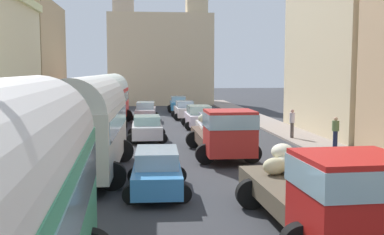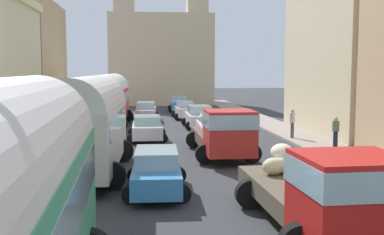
# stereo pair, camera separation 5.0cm
# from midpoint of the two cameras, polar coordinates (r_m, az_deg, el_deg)

# --- Properties ---
(ground_plane) EXTENTS (154.00, 154.00, 0.00)m
(ground_plane) POSITION_cam_midpoint_polar(r_m,az_deg,el_deg) (26.45, -0.83, -3.26)
(ground_plane) COLOR #343539
(sidewalk_left) EXTENTS (2.50, 70.00, 0.14)m
(sidewalk_left) POSITION_cam_midpoint_polar(r_m,az_deg,el_deg) (26.75, -16.51, -3.25)
(sidewalk_left) COLOR #B1A6A1
(sidewalk_left) RESTS_ON ground
(sidewalk_right) EXTENTS (2.50, 70.00, 0.14)m
(sidewalk_right) POSITION_cam_midpoint_polar(r_m,az_deg,el_deg) (28.05, 14.10, -2.77)
(sidewalk_right) COLOR gray
(sidewalk_right) RESTS_ON ground
(building_left_3) EXTENTS (5.20, 9.85, 9.00)m
(building_left_3) POSITION_cam_midpoint_polar(r_m,az_deg,el_deg) (35.96, -20.26, 6.01)
(building_left_3) COLOR tan
(building_left_3) RESTS_ON ground
(building_right_2) EXTENTS (5.02, 11.38, 9.61)m
(building_right_2) POSITION_cam_midpoint_polar(r_m,az_deg,el_deg) (32.11, 18.69, 6.65)
(building_right_2) COLOR beige
(building_right_2) RESTS_ON ground
(distant_church) EXTENTS (12.21, 7.78, 17.62)m
(distant_church) POSITION_cam_midpoint_polar(r_m,az_deg,el_deg) (57.38, -3.82, 7.67)
(distant_church) COLOR #CEB791
(distant_church) RESTS_ON ground
(parked_bus_1) EXTENTS (3.41, 8.23, 3.95)m
(parked_bus_1) POSITION_cam_midpoint_polar(r_m,az_deg,el_deg) (19.04, -12.35, -0.37)
(parked_bus_1) COLOR beige
(parked_bus_1) RESTS_ON ground
(parked_bus_2) EXTENTS (3.46, 9.72, 3.86)m
(parked_bus_2) POSITION_cam_midpoint_polar(r_m,az_deg,el_deg) (34.83, -10.10, 2.40)
(parked_bus_2) COLOR red
(parked_bus_2) RESTS_ON ground
(cargo_truck_0) EXTENTS (3.21, 6.91, 2.39)m
(cargo_truck_0) POSITION_cam_midpoint_polar(r_m,az_deg,el_deg) (12.02, 15.95, -8.52)
(cargo_truck_0) COLOR red
(cargo_truck_0) RESTS_ON ground
(cargo_truck_1) EXTENTS (3.00, 7.23, 2.42)m
(cargo_truck_1) POSITION_cam_midpoint_polar(r_m,az_deg,el_deg) (22.10, 3.93, -1.83)
(cargo_truck_1) COLOR red
(cargo_truck_1) RESTS_ON ground
(car_0) EXTENTS (2.36, 4.16, 1.67)m
(car_0) POSITION_cam_midpoint_polar(r_m,az_deg,el_deg) (26.92, 2.65, -1.32)
(car_0) COLOR silver
(car_0) RESTS_ON ground
(car_1) EXTENTS (2.38, 4.06, 1.61)m
(car_1) POSITION_cam_midpoint_polar(r_m,az_deg,el_deg) (33.66, 0.93, 0.09)
(car_1) COLOR silver
(car_1) RESTS_ON ground
(car_2) EXTENTS (2.17, 3.78, 1.54)m
(car_2) POSITION_cam_midpoint_polar(r_m,az_deg,el_deg) (39.61, -0.81, 0.92)
(car_2) COLOR silver
(car_2) RESTS_ON ground
(car_3) EXTENTS (2.23, 3.85, 1.55)m
(car_3) POSITION_cam_midpoint_polar(r_m,az_deg,el_deg) (46.30, -1.59, 1.65)
(car_3) COLOR #3D8EC7
(car_3) RESTS_ON ground
(car_5) EXTENTS (2.29, 4.32, 1.50)m
(car_5) POSITION_cam_midpoint_polar(r_m,az_deg,el_deg) (16.12, -4.26, -6.51)
(car_5) COLOR #3A84CC
(car_5) RESTS_ON ground
(car_6) EXTENTS (2.31, 3.97, 1.48)m
(car_6) POSITION_cam_midpoint_polar(r_m,az_deg,el_deg) (27.78, -5.44, -1.28)
(car_6) COLOR silver
(car_6) RESTS_ON ground
(car_7) EXTENTS (2.30, 4.32, 1.55)m
(car_7) POSITION_cam_midpoint_polar(r_m,az_deg,el_deg) (38.33, -5.59, 0.74)
(car_7) COLOR silver
(car_7) RESTS_ON ground
(pedestrian_1) EXTENTS (0.43, 0.43, 1.84)m
(pedestrian_1) POSITION_cam_midpoint_polar(r_m,az_deg,el_deg) (28.44, 12.19, -0.59)
(pedestrian_1) COLOR #564B48
(pedestrian_1) RESTS_ON ground
(pedestrian_3) EXTENTS (0.52, 0.52, 1.73)m
(pedestrian_3) POSITION_cam_midpoint_polar(r_m,az_deg,el_deg) (25.63, 17.16, -1.61)
(pedestrian_3) COLOR #19203E
(pedestrian_3) RESTS_ON ground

